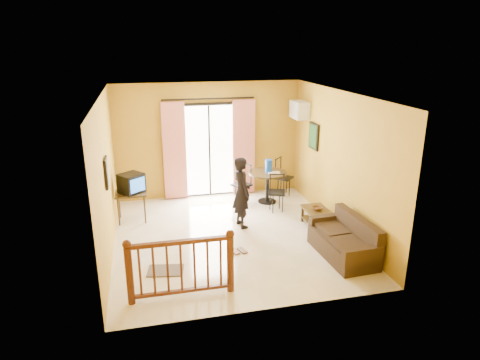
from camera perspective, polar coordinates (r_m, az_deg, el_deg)
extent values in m
plane|color=beige|center=(8.60, -1.28, -7.51)|extent=(5.00, 5.00, 0.00)
plane|color=white|center=(7.81, -1.42, 11.35)|extent=(5.00, 5.00, 0.00)
plane|color=#B78C23|center=(10.47, -4.18, 5.29)|extent=(4.50, 0.00, 4.50)
plane|color=#B78C23|center=(5.81, 3.75, -5.45)|extent=(4.50, 0.00, 4.50)
plane|color=#B78C23|center=(7.97, -17.39, 0.34)|extent=(0.00, 5.00, 5.00)
plane|color=#B78C23|center=(8.81, 13.13, 2.38)|extent=(0.00, 5.00, 5.00)
cube|color=black|center=(10.52, -4.13, 3.94)|extent=(1.34, 0.03, 2.34)
cube|color=white|center=(10.48, -4.10, 3.89)|extent=(1.20, 0.04, 2.20)
cube|color=black|center=(10.46, -4.08, 3.87)|extent=(0.04, 0.02, 2.20)
cube|color=#F9DBBC|center=(10.33, -8.73, 3.80)|extent=(0.55, 0.08, 2.35)
cube|color=#F9DBBC|center=(10.59, 0.49, 4.36)|extent=(0.55, 0.08, 2.35)
cylinder|color=black|center=(10.20, -4.22, 10.76)|extent=(2.20, 0.04, 0.04)
cube|color=black|center=(9.39, -14.37, -1.72)|extent=(0.65, 0.54, 0.04)
cylinder|color=black|center=(9.31, -15.89, -4.08)|extent=(0.04, 0.04, 0.62)
cylinder|color=black|center=(9.29, -12.57, -3.86)|extent=(0.04, 0.04, 0.62)
cylinder|color=black|center=(9.71, -15.80, -3.14)|extent=(0.04, 0.04, 0.62)
cylinder|color=black|center=(9.69, -12.63, -2.92)|extent=(0.04, 0.04, 0.62)
cube|color=black|center=(9.31, -14.29, -0.40)|extent=(0.61, 0.61, 0.41)
cube|color=#2877F2|center=(9.15, -13.48, -0.66)|extent=(0.30, 0.24, 0.29)
cube|color=black|center=(7.73, -17.36, 0.97)|extent=(0.04, 0.42, 0.52)
cube|color=#545048|center=(7.73, -17.18, 0.98)|extent=(0.01, 0.34, 0.44)
cylinder|color=black|center=(10.14, 3.70, 0.95)|extent=(0.90, 0.90, 0.04)
cylinder|color=black|center=(10.25, 3.66, -1.00)|extent=(0.08, 0.08, 0.73)
cylinder|color=black|center=(10.37, 3.62, -2.83)|extent=(0.44, 0.44, 0.03)
cylinder|color=blue|center=(10.08, 3.84, 1.88)|extent=(0.17, 0.17, 0.31)
cube|color=silver|center=(10.08, 4.54, 1.00)|extent=(0.31, 0.22, 0.02)
cube|color=white|center=(10.34, 7.94, 9.23)|extent=(0.30, 0.60, 0.40)
cube|color=gray|center=(10.29, 7.15, 9.22)|extent=(0.02, 0.56, 0.36)
cube|color=black|center=(9.89, 9.81, 5.78)|extent=(0.04, 0.50, 0.60)
cube|color=black|center=(9.88, 9.67, 5.78)|extent=(0.01, 0.42, 0.52)
cube|color=black|center=(8.98, 10.37, -4.15)|extent=(0.48, 0.86, 0.04)
cube|color=black|center=(9.07, 10.28, -5.60)|extent=(0.44, 0.82, 0.03)
cube|color=black|center=(8.66, 10.13, -6.30)|extent=(0.05, 0.05, 0.36)
cube|color=black|center=(8.81, 12.42, -6.02)|extent=(0.05, 0.05, 0.36)
cube|color=black|center=(9.30, 8.31, -4.44)|extent=(0.05, 0.05, 0.36)
cube|color=black|center=(9.44, 10.47, -4.21)|extent=(0.05, 0.05, 0.36)
imported|color=brown|center=(8.99, 10.29, -3.75)|extent=(0.26, 0.26, 0.07)
cube|color=#302112|center=(8.00, 13.51, -8.68)|extent=(0.80, 1.47, 0.36)
cube|color=#302112|center=(7.99, 15.42, -6.40)|extent=(0.24, 1.44, 0.49)
cube|color=#302112|center=(7.37, 16.04, -9.62)|extent=(0.72, 0.18, 0.27)
cube|color=#302112|center=(8.49, 11.54, -5.47)|extent=(0.72, 0.18, 0.27)
cube|color=#302112|center=(7.65, 14.36, -8.35)|extent=(0.53, 0.61, 0.09)
cube|color=#302112|center=(8.15, 12.36, -6.48)|extent=(0.53, 0.61, 0.09)
imported|color=black|center=(8.78, 0.20, -1.66)|extent=(0.45, 0.60, 1.49)
cylinder|color=#471E0F|center=(6.57, -14.51, -12.29)|extent=(0.11, 0.11, 0.92)
cylinder|color=#471E0F|center=(6.66, -1.29, -11.17)|extent=(0.11, 0.11, 0.92)
sphere|color=#471E0F|center=(6.33, -14.88, -8.30)|extent=(0.13, 0.13, 0.13)
sphere|color=#471E0F|center=(6.43, -1.32, -7.21)|extent=(0.13, 0.13, 0.13)
cube|color=#471E0F|center=(6.36, -8.02, -8.21)|extent=(1.55, 0.08, 0.06)
cube|color=#471E0F|center=(6.76, -7.70, -14.45)|extent=(1.55, 0.06, 0.05)
cube|color=#524942|center=(7.51, -9.89, -11.79)|extent=(0.66, 0.50, 0.02)
cube|color=brown|center=(8.00, -0.69, -9.48)|extent=(0.16, 0.27, 0.03)
cube|color=brown|center=(8.02, 0.30, -9.38)|extent=(0.16, 0.27, 0.03)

